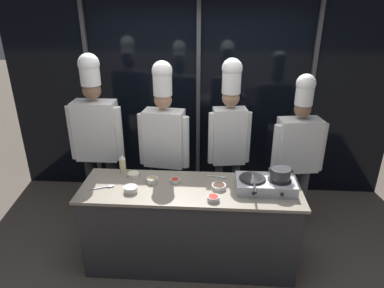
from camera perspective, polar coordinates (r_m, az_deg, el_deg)
ground_plane at (r=3.86m, az=-0.26°, el=-18.73°), size 24.00×24.00×0.00m
window_wall_back at (r=4.60m, az=1.08°, el=7.75°), size 5.10×0.09×2.70m
demo_counter at (r=3.58m, az=-0.27°, el=-13.40°), size 2.13×0.66×0.89m
portable_stove at (r=3.35m, az=12.14°, el=-6.56°), size 0.56×0.34×0.12m
frying_pan at (r=3.29m, az=10.05°, el=-5.41°), size 0.25×0.43×0.04m
stock_pot at (r=3.31m, az=14.51°, el=-4.76°), size 0.22×0.20×0.11m
squeeze_bottle_oil at (r=3.63m, az=-11.50°, el=-3.30°), size 0.06×0.06×0.20m
prep_bowl_chili_flakes at (r=3.41m, az=-2.85°, el=-6.08°), size 0.10×0.10×0.04m
prep_bowl_bell_pepper at (r=3.13m, az=3.58°, el=-8.96°), size 0.11×0.11×0.05m
prep_bowl_soy_glaze at (r=3.31m, az=4.49°, el=-6.98°), size 0.14×0.14×0.04m
prep_bowl_noodles at (r=3.56m, az=-9.72°, el=-5.00°), size 0.12×0.12×0.04m
prep_bowl_mushrooms at (r=3.42m, az=-6.60°, el=-5.97°), size 0.11×0.11×0.05m
prep_bowl_bean_sprouts at (r=3.30m, az=-10.20°, el=-7.36°), size 0.13×0.13×0.06m
serving_spoon_slotted at (r=3.51m, az=4.73°, el=-5.48°), size 0.20×0.06×0.02m
serving_spoon_solid at (r=3.43m, az=-14.02°, el=-6.91°), size 0.24×0.13×0.02m
chef_head at (r=4.03m, az=-15.64°, el=2.12°), size 0.62×0.25×2.05m
chef_sous at (r=3.84m, az=-4.64°, el=1.16°), size 0.58×0.28×1.99m
chef_line at (r=3.87m, az=6.24°, el=2.35°), size 0.48×0.24×2.01m
chef_pastry at (r=4.01m, az=17.22°, el=-0.36°), size 0.60×0.31×1.86m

